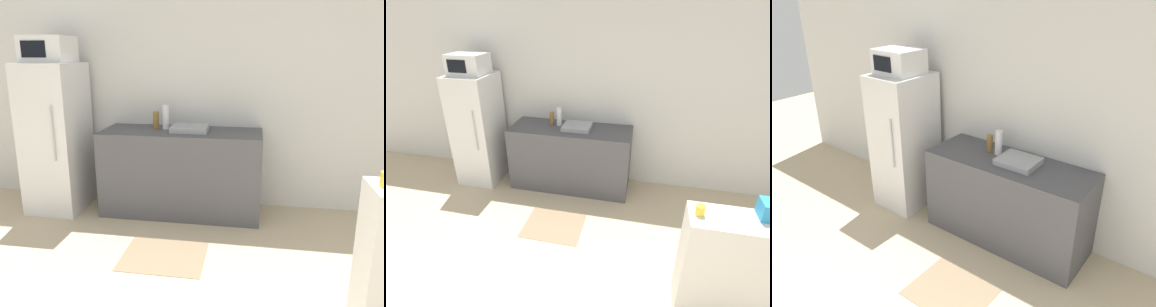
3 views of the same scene
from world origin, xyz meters
TOP-DOWN VIEW (x-y plane):
  - wall_back at (0.00, 3.37)m, footprint 8.00×0.06m
  - refrigerator at (-1.48, 2.93)m, footprint 0.57×0.68m
  - microwave at (-1.48, 2.93)m, footprint 0.48×0.41m
  - counter at (-0.10, 3.01)m, footprint 1.69×0.63m
  - sink_basin at (0.00, 3.02)m, footprint 0.38×0.33m
  - bottle_tall at (-0.28, 3.10)m, footprint 0.07×0.07m
  - bottle_short at (-0.39, 3.10)m, footprint 0.06×0.06m
  - kitchen_rug at (-0.07, 2.03)m, footprint 0.72×0.59m

SIDE VIEW (x-z plane):
  - kitchen_rug at x=-0.07m, z-range 0.00..0.01m
  - counter at x=-0.10m, z-range 0.00..0.91m
  - refrigerator at x=-1.48m, z-range 0.00..1.61m
  - sink_basin at x=0.00m, z-range 0.91..0.97m
  - bottle_short at x=-0.39m, z-range 0.91..1.10m
  - bottle_tall at x=-0.28m, z-range 0.91..1.17m
  - wall_back at x=0.00m, z-range 0.00..2.60m
  - microwave at x=-1.48m, z-range 1.61..1.88m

